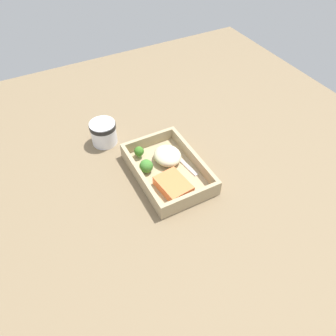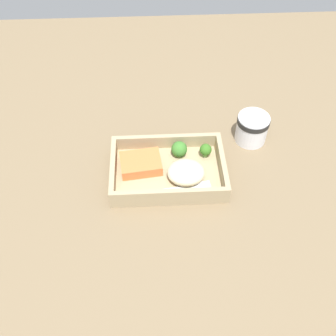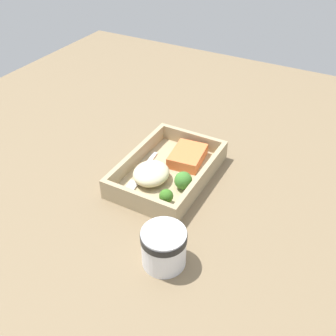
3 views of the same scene
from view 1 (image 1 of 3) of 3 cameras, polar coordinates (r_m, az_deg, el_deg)
ground_plane at (r=100.47cm, az=-0.00°, el=-1.47°), size 160.00×160.00×2.00cm
takeout_tray at (r=99.30cm, az=-0.00°, el=-0.84°), size 28.20×19.05×1.20cm
tray_rim at (r=97.46cm, az=-0.00°, el=0.18°), size 28.20×19.05×3.88cm
salmon_fillet at (r=93.23cm, az=0.93°, el=-3.05°), size 10.90×8.69×2.82cm
mashed_potatoes at (r=100.80cm, az=-0.08°, el=2.17°), size 9.27×8.29×4.07cm
broccoli_floret_1 at (r=97.66cm, az=-3.81°, el=0.31°), size 4.12×4.12×4.22cm
broccoli_floret_2 at (r=102.23cm, az=-5.07°, el=2.88°), size 3.09×3.09×3.91cm
fork at (r=102.65cm, az=1.88°, el=1.72°), size 15.88×3.69×0.44cm
paper_cup at (r=109.61cm, az=-11.18°, el=6.21°), size 8.59×8.59×7.90cm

